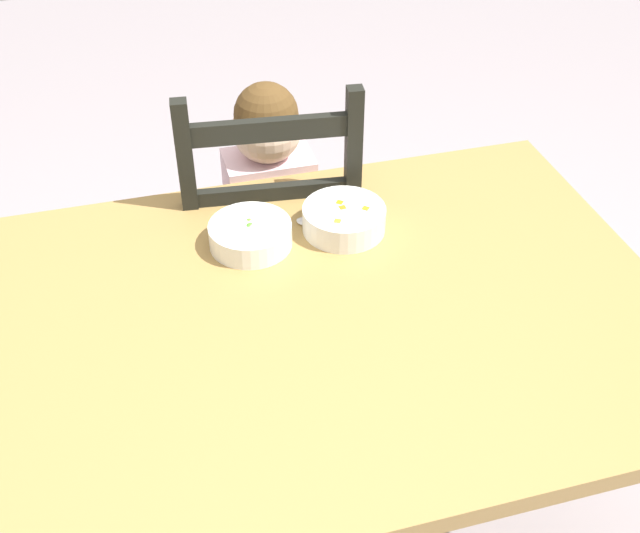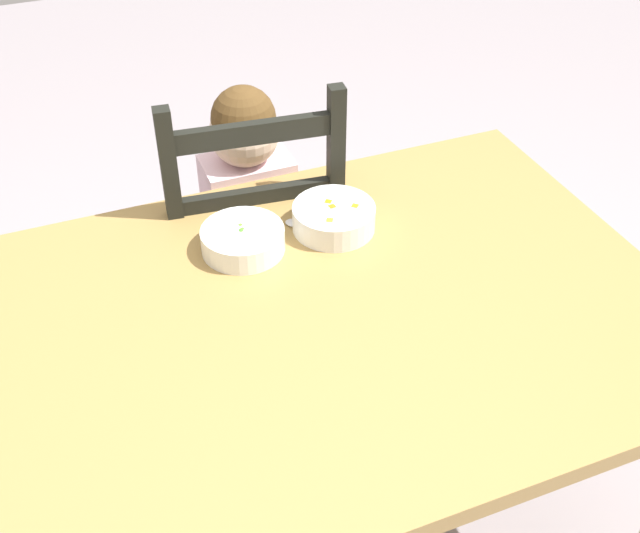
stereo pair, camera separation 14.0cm
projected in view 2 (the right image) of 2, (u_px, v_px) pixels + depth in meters
ground_plane at (332, 522)px, 2.02m from camera, size 8.00×8.00×0.00m
dining_table at (335, 342)px, 1.62m from camera, size 1.35×0.99×0.73m
dining_chair at (252, 258)px, 2.12m from camera, size 0.46×0.46×0.99m
child_figure at (251, 209)px, 2.02m from camera, size 0.32×0.31×0.94m
bowl_of_peas at (243, 239)px, 1.69m from camera, size 0.18×0.18×0.05m
bowl_of_carrots at (334, 217)px, 1.75m from camera, size 0.18×0.18×0.06m
spoon at (303, 225)px, 1.78m from camera, size 0.12×0.10×0.01m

